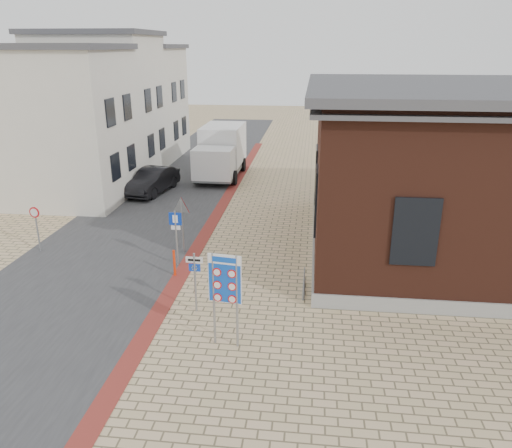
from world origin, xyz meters
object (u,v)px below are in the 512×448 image
at_px(sedan, 153,181).
at_px(essen_sign, 195,274).
at_px(box_truck, 221,151).
at_px(parking_sign, 176,229).
at_px(bollard, 174,263).
at_px(border_sign, 225,281).

relative_size(sedan, essen_sign, 2.15).
xyz_separation_m(box_truck, parking_sign, (0.84, -14.24, -0.16)).
xyz_separation_m(box_truck, essen_sign, (2.40, -17.71, -0.36)).
xyz_separation_m(box_truck, bollard, (0.99, -15.21, -1.16)).
height_order(sedan, parking_sign, parking_sign).
distance_m(box_truck, bollard, 15.29).
bearing_deg(essen_sign, parking_sign, 115.79).
height_order(box_truck, border_sign, box_truck).
height_order(essen_sign, bollard, essen_sign).
relative_size(box_truck, essen_sign, 3.06).
bearing_deg(bollard, sedan, 111.50).
relative_size(box_truck, bollard, 6.00).
distance_m(sedan, essen_sign, 14.58).
distance_m(box_truck, essen_sign, 17.87).
relative_size(parking_sign, bollard, 2.17).
relative_size(sedan, parking_sign, 1.95).
height_order(box_truck, parking_sign, box_truck).
relative_size(box_truck, parking_sign, 2.77).
bearing_deg(sedan, essen_sign, -57.12).
relative_size(essen_sign, parking_sign, 0.91).
bearing_deg(border_sign, sedan, 122.90).
xyz_separation_m(sedan, border_sign, (7.00, -15.21, 1.31)).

